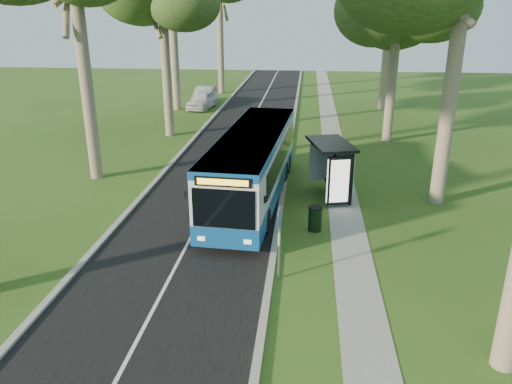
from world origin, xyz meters
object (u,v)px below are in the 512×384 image
Objects in this scene: litter_bin at (315,219)px; car_silver at (205,96)px; car_white at (202,100)px; bus_shelter at (334,161)px; bus at (253,165)px; bus_stop_sign at (279,235)px.

car_silver is at bearing 110.08° from litter_bin.
car_silver reaches higher than car_white.
bus_shelter is at bearing 76.92° from litter_bin.
bus_shelter is 0.76× the size of car_white.
litter_bin is at bearing -45.13° from bus.
bus_shelter is 3.34× the size of litter_bin.
bus_stop_sign is 0.53× the size of car_silver.
car_silver is (-10.56, 28.89, 0.28)m from litter_bin.
car_silver is at bearing 105.04° from car_white.
bus_shelter is (3.86, 0.30, 0.23)m from bus.
litter_bin is at bearing -59.79° from car_white.
car_white is (-10.31, 26.48, 0.26)m from litter_bin.
bus_stop_sign is 2.50× the size of litter_bin.
bus_stop_sign reaches higher than car_white.
car_silver is (-7.57, 25.45, -0.92)m from bus.
litter_bin is at bearing -118.00° from bus_shelter.
car_silver is (-11.43, 25.15, -1.15)m from bus_shelter.
bus is 2.73× the size of car_white.
car_silver is (-9.28, 33.05, -0.84)m from bus_stop_sign.
bus_shelter reaches higher than car_white.
bus_shelter is at bearing 80.45° from bus_stop_sign.
car_white is (-9.02, 30.65, -0.86)m from bus_stop_sign.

